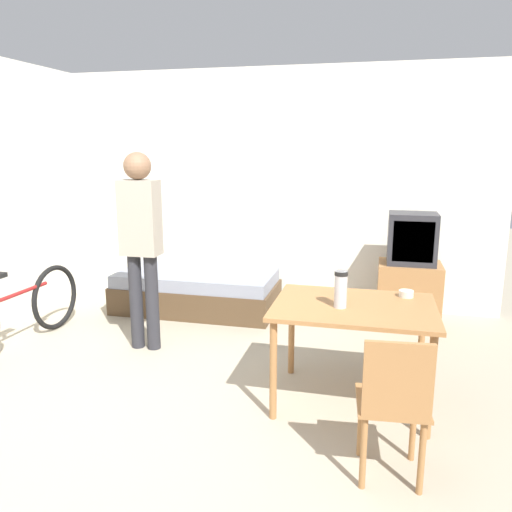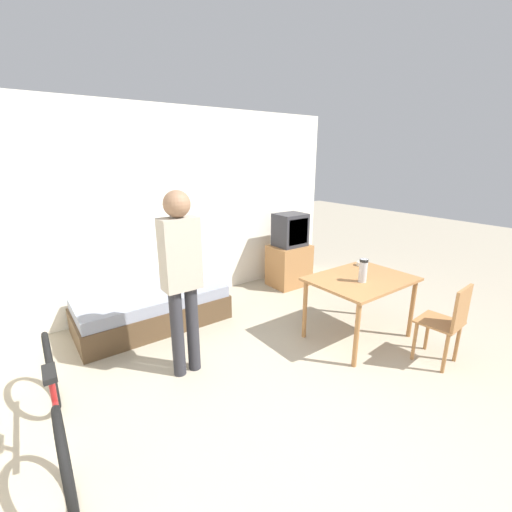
{
  "view_description": "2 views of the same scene",
  "coord_description": "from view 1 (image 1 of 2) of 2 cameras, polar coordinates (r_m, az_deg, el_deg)",
  "views": [
    {
      "loc": [
        1.41,
        -2.31,
        1.83
      ],
      "look_at": [
        0.38,
        1.89,
        0.88
      ],
      "focal_mm": 35.0,
      "sensor_mm": 36.0,
      "label": 1
    },
    {
      "loc": [
        -1.82,
        -1.1,
        2.08
      ],
      "look_at": [
        0.22,
        1.67,
        1.05
      ],
      "focal_mm": 24.0,
      "sensor_mm": 36.0,
      "label": 2
    }
  ],
  "objects": [
    {
      "name": "thermos_flask",
      "position": [
        3.48,
        9.66,
        -3.57
      ],
      "size": [
        0.09,
        0.09,
        0.26
      ],
      "color": "#B7B7BC",
      "rests_on": "dining_table"
    },
    {
      "name": "wooden_chair",
      "position": [
        2.89,
        15.47,
        -15.77
      ],
      "size": [
        0.41,
        0.41,
        0.87
      ],
      "color": "#9E6B3D",
      "rests_on": "ground_plane"
    },
    {
      "name": "daybed",
      "position": [
        5.73,
        -6.78,
        -4.02
      ],
      "size": [
        1.8,
        0.86,
        0.45
      ],
      "color": "#4C3823",
      "rests_on": "ground_plane"
    },
    {
      "name": "person_standing",
      "position": [
        4.55,
        -13.03,
        2.27
      ],
      "size": [
        0.34,
        0.24,
        1.79
      ],
      "color": "#28282D",
      "rests_on": "ground_plane"
    },
    {
      "name": "tv",
      "position": [
        5.34,
        17.13,
        -2.31
      ],
      "size": [
        0.62,
        0.49,
        1.18
      ],
      "color": "#9E6B3D",
      "rests_on": "ground_plane"
    },
    {
      "name": "dining_table",
      "position": [
        3.62,
        11.11,
        -6.82
      ],
      "size": [
        1.13,
        0.85,
        0.74
      ],
      "color": "#9E6B3D",
      "rests_on": "ground_plane"
    },
    {
      "name": "wall_back",
      "position": [
        5.88,
        -0.21,
        7.7
      ],
      "size": [
        5.55,
        0.06,
        2.7
      ],
      "color": "silver",
      "rests_on": "ground_plane"
    },
    {
      "name": "bicycle",
      "position": [
        5.1,
        -25.74,
        -5.87
      ],
      "size": [
        0.13,
        1.74,
        0.75
      ],
      "color": "black",
      "rests_on": "ground_plane"
    },
    {
      "name": "mate_bowl",
      "position": [
        3.87,
        16.79,
        -4.14
      ],
      "size": [
        0.11,
        0.11,
        0.05
      ],
      "color": "beige",
      "rests_on": "dining_table"
    },
    {
      "name": "ground_plane",
      "position": [
        3.27,
        -15.71,
        -22.2
      ],
      "size": [
        20.0,
        20.0,
        0.0
      ],
      "primitive_type": "plane",
      "color": "#9E937F"
    }
  ]
}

